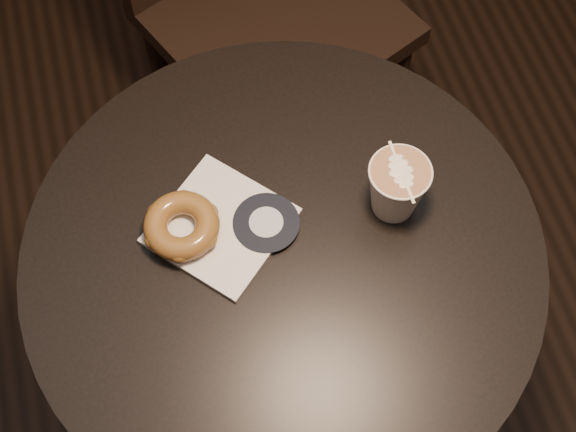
{
  "coord_description": "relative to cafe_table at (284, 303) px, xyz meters",
  "views": [
    {
      "loc": [
        -0.11,
        -0.42,
        1.72
      ],
      "look_at": [
        0.01,
        0.03,
        0.79
      ],
      "focal_mm": 50.0,
      "sensor_mm": 36.0,
      "label": 1
    }
  ],
  "objects": [
    {
      "name": "doughnut",
      "position": [
        -0.12,
        0.06,
        0.22
      ],
      "size": [
        0.1,
        0.1,
        0.03
      ],
      "primitive_type": "torus",
      "color": "brown",
      "rests_on": "pastry_bag"
    },
    {
      "name": "latte_cup",
      "position": [
        0.16,
        0.03,
        0.25
      ],
      "size": [
        0.08,
        0.08,
        0.09
      ],
      "primitive_type": null,
      "color": "silver",
      "rests_on": "cafe_table"
    },
    {
      "name": "pastry_bag",
      "position": [
        -0.07,
        0.06,
        0.2
      ],
      "size": [
        0.22,
        0.22,
        0.01
      ],
      "primitive_type": "cube",
      "rotation": [
        0.0,
        0.0,
        0.73
      ],
      "color": "silver",
      "rests_on": "cafe_table"
    },
    {
      "name": "cafe_table",
      "position": [
        0.0,
        0.0,
        0.0
      ],
      "size": [
        0.7,
        0.7,
        0.75
      ],
      "color": "black",
      "rests_on": "ground"
    }
  ]
}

